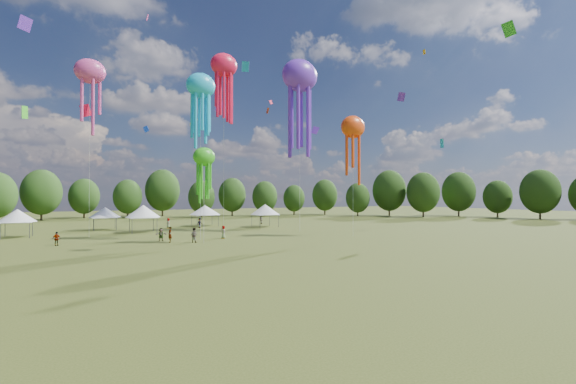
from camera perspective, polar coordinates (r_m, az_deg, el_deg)
ground at (r=18.24m, az=25.89°, el=-18.69°), size 300.00×300.00×0.00m
spectator_near at (r=46.45m, az=-14.45°, el=-6.56°), size 1.10×1.07×1.78m
spectators_far at (r=59.42m, az=-14.54°, el=-5.28°), size 35.06×22.59×1.93m
festival_tents at (r=65.65m, az=-18.24°, el=-2.87°), size 42.32×13.09×4.32m
show_kites at (r=57.71m, az=-5.13°, el=14.36°), size 36.65×19.22×28.86m
small_kites at (r=58.60m, az=-15.51°, el=23.26°), size 69.50×58.83×44.91m
treeline at (r=73.28m, az=-20.77°, el=0.05°), size 201.57×95.24×13.43m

